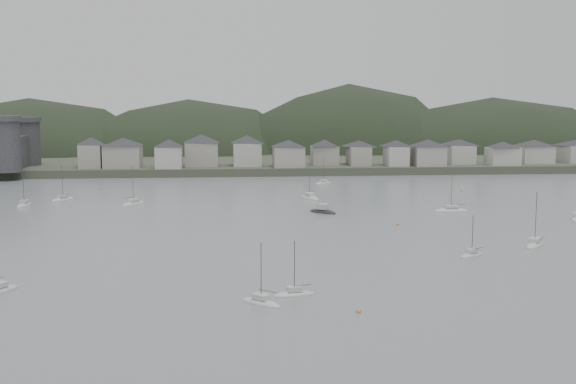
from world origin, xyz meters
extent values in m
plane|color=slate|center=(0.00, 0.00, 0.00)|extent=(900.00, 900.00, 0.00)
cube|color=#383D2D|center=(0.00, 295.00, 1.50)|extent=(900.00, 250.00, 3.00)
ellipsoid|color=black|center=(-110.87, 271.94, -10.14)|extent=(138.98, 92.48, 81.13)
ellipsoid|color=black|center=(-32.30, 272.87, -9.97)|extent=(132.08, 90.41, 79.74)
ellipsoid|color=black|center=(50.65, 272.93, -12.68)|extent=(133.88, 88.37, 101.41)
ellipsoid|color=black|center=(125.95, 267.91, -10.32)|extent=(165.81, 81.78, 82.55)
cylinder|color=#333235|center=(-92.00, 166.00, 12.00)|extent=(10.00, 10.00, 18.00)
cylinder|color=#333235|center=(-92.00, 194.00, 11.50)|extent=(10.00, 10.00, 17.00)
cube|color=#333235|center=(-92.00, 180.00, 9.00)|extent=(3.50, 30.00, 12.00)
cube|color=#9C988F|center=(-65.00, 181.96, 7.29)|extent=(8.34, 12.91, 8.59)
pyramid|color=#2A2A2F|center=(-65.00, 181.96, 13.09)|extent=(15.78, 15.78, 3.01)
cube|color=#9C988F|center=(-53.32, 181.32, 7.18)|extent=(13.68, 13.35, 8.36)
pyramid|color=#2A2A2F|center=(-53.32, 181.32, 12.82)|extent=(20.07, 20.07, 2.93)
cube|color=#B8B5AC|center=(-35.57, 176.02, 7.04)|extent=(9.78, 10.20, 8.08)
pyramid|color=#2A2A2F|center=(-35.57, 176.02, 12.49)|extent=(14.83, 14.83, 2.83)
cube|color=#9C988F|center=(-23.51, 185.65, 7.55)|extent=(12.59, 13.33, 9.09)
pyramid|color=#2A2A2F|center=(-23.51, 185.65, 13.68)|extent=(19.24, 19.24, 3.18)
cube|color=#B8B5AC|center=(-5.75, 184.10, 7.43)|extent=(10.74, 12.17, 8.87)
pyramid|color=#2A2A2F|center=(-5.75, 184.10, 13.42)|extent=(17.01, 17.01, 3.10)
cube|color=#9C988F|center=(9.92, 177.53, 6.85)|extent=(11.63, 12.09, 7.69)
pyramid|color=#2A2A2F|center=(9.92, 177.53, 12.04)|extent=(17.61, 17.61, 2.69)
cube|color=#9C988F|center=(25.25, 186.19, 6.72)|extent=(10.37, 9.35, 7.44)
pyramid|color=#2A2A2F|center=(25.25, 186.19, 11.74)|extent=(14.65, 14.65, 2.60)
cube|color=#9C988F|center=(38.63, 183.79, 6.61)|extent=(8.24, 12.20, 7.22)
pyramid|color=#2A2A2F|center=(38.63, 183.79, 11.48)|extent=(15.17, 15.17, 2.53)
cube|color=#B8B5AC|center=(52.50, 178.55, 6.73)|extent=(8.06, 10.91, 7.46)
pyramid|color=#2A2A2F|center=(52.50, 178.55, 11.77)|extent=(14.08, 14.08, 2.61)
cube|color=#9C988F|center=(64.81, 177.06, 6.83)|extent=(11.73, 11.78, 7.66)
pyramid|color=#2A2A2F|center=(64.81, 177.06, 12.00)|extent=(17.46, 17.46, 2.68)
cube|color=#B8B5AC|center=(80.64, 186.91, 6.67)|extent=(10.19, 13.02, 7.33)
pyramid|color=#2A2A2F|center=(80.64, 186.91, 11.62)|extent=(17.23, 17.23, 2.57)
cube|color=#B8B5AC|center=(95.55, 178.06, 6.44)|extent=(11.70, 9.81, 6.88)
pyramid|color=#2A2A2F|center=(95.55, 178.06, 11.08)|extent=(15.97, 15.97, 2.41)
cube|color=#B8B5AC|center=(112.40, 186.91, 6.50)|extent=(12.83, 12.48, 7.00)
pyramid|color=#2A2A2F|center=(112.40, 186.91, 11.22)|extent=(18.79, 18.79, 2.45)
cube|color=#B8B5AC|center=(130.73, 187.42, 6.48)|extent=(11.07, 13.50, 6.97)
pyramid|color=#2A2A2F|center=(130.73, 187.42, 11.19)|extent=(18.25, 18.25, 2.44)
ellipsoid|color=beige|center=(-5.81, 4.18, 0.05)|extent=(6.43, 3.21, 1.23)
cube|color=beige|center=(-5.81, 4.18, 0.97)|extent=(2.39, 1.77, 0.70)
cylinder|color=#3F3F42|center=(-5.81, 4.18, 4.05)|extent=(0.12, 0.12, 7.70)
cylinder|color=#3F3F42|center=(-4.72, 3.95, 1.52)|extent=(2.73, 0.68, 0.10)
ellipsoid|color=beige|center=(18.95, 145.42, 0.05)|extent=(6.95, 5.83, 1.39)
cube|color=beige|center=(18.95, 145.42, 1.04)|extent=(2.87, 2.65, 0.70)
cylinder|color=#3F3F42|center=(18.95, 145.42, 4.54)|extent=(0.12, 0.12, 8.68)
cylinder|color=#3F3F42|center=(17.93, 146.15, 1.59)|extent=(2.61, 1.89, 0.10)
ellipsoid|color=beige|center=(-10.75, 0.34, 0.05)|extent=(6.31, 6.03, 1.32)
cube|color=beige|center=(-10.75, 0.34, 1.01)|extent=(2.69, 2.64, 0.70)
cylinder|color=#3F3F42|center=(-10.75, 0.34, 4.34)|extent=(0.12, 0.12, 8.28)
cylinder|color=#3F3F42|center=(-9.87, 1.14, 1.56)|extent=(2.27, 2.09, 0.10)
ellipsoid|color=beige|center=(-68.63, 99.98, 0.05)|extent=(3.38, 8.51, 1.66)
cube|color=beige|center=(-68.63, 99.98, 1.18)|extent=(2.08, 3.06, 0.70)
cylinder|color=#3F3F42|center=(-68.63, 99.98, 5.39)|extent=(0.12, 0.12, 10.38)
cylinder|color=#3F3F42|center=(-68.50, 98.50, 1.73)|extent=(0.43, 3.73, 0.10)
ellipsoid|color=beige|center=(41.97, 79.25, 0.05)|extent=(8.88, 2.93, 1.77)
cube|color=beige|center=(41.97, 79.25, 1.24)|extent=(3.12, 1.98, 0.70)
cylinder|color=#3F3F42|center=(41.97, 79.25, 5.73)|extent=(0.12, 0.12, 11.07)
cylinder|color=#3F3F42|center=(43.57, 79.27, 1.79)|extent=(3.98, 0.14, 0.10)
ellipsoid|color=beige|center=(-39.79, 99.78, 0.05)|extent=(7.18, 8.31, 1.68)
cube|color=beige|center=(-39.79, 99.78, 1.19)|extent=(3.24, 3.45, 0.70)
cylinder|color=#3F3F42|center=(-39.79, 99.78, 5.44)|extent=(0.12, 0.12, 10.47)
cylinder|color=#3F3F42|center=(-40.70, 100.99, 1.74)|extent=(2.35, 3.07, 0.10)
ellipsoid|color=beige|center=(-60.71, 110.20, 0.05)|extent=(6.94, 7.69, 1.57)
cube|color=beige|center=(-60.71, 110.20, 1.14)|extent=(3.09, 3.23, 0.70)
cylinder|color=#3F3F42|center=(-60.71, 110.20, 5.12)|extent=(0.12, 0.12, 9.84)
cylinder|color=#3F3F42|center=(-59.81, 109.11, 1.69)|extent=(2.32, 2.80, 0.10)
ellipsoid|color=beige|center=(9.39, 107.60, 0.05)|extent=(6.25, 10.11, 1.93)
cube|color=beige|center=(9.39, 107.60, 1.31)|extent=(3.16, 3.90, 0.70)
cylinder|color=#3F3F42|center=(9.39, 107.60, 6.22)|extent=(0.12, 0.12, 12.05)
cylinder|color=#3F3F42|center=(9.99, 109.22, 1.86)|extent=(1.61, 4.10, 0.10)
ellipsoid|color=beige|center=(43.88, 35.21, 0.05)|extent=(7.16, 7.99, 1.63)
cube|color=beige|center=(43.88, 35.21, 1.17)|extent=(3.19, 3.35, 0.70)
cylinder|color=#3F3F42|center=(43.88, 35.21, 5.30)|extent=(0.12, 0.12, 10.21)
cylinder|color=#3F3F42|center=(44.81, 34.07, 1.72)|extent=(2.39, 2.92, 0.10)
cylinder|color=#3F3F42|center=(66.68, 65.57, 1.83)|extent=(2.03, 3.77, 0.10)
ellipsoid|color=beige|center=(28.63, 27.44, 0.05)|extent=(5.83, 4.66, 1.15)
cube|color=beige|center=(28.63, 27.44, 0.93)|extent=(2.38, 2.15, 0.70)
cylinder|color=#3F3F42|center=(28.63, 27.44, 3.79)|extent=(0.12, 0.12, 7.19)
cylinder|color=#3F3F42|center=(29.50, 26.88, 1.48)|extent=(2.23, 1.49, 0.10)
ellipsoid|color=black|center=(9.30, 80.38, 0.05)|extent=(7.56, 7.95, 1.78)
cube|color=beige|center=(9.30, 80.38, 1.59)|extent=(3.30, 3.31, 1.40)
cylinder|color=#3F3F42|center=(9.30, 80.38, 2.49)|extent=(0.10, 0.10, 1.20)
sphere|color=#D17F45|center=(1.69, -4.87, 0.15)|extent=(0.70, 0.70, 0.70)
sphere|color=#D17F45|center=(-54.12, 133.40, 0.15)|extent=(0.70, 0.70, 0.70)
sphere|color=#D17F45|center=(58.50, 119.31, 0.15)|extent=(0.70, 0.70, 0.70)
sphere|color=#D17F45|center=(23.56, 60.93, 0.15)|extent=(0.70, 0.70, 0.70)
camera|label=1|loc=(-15.97, -93.30, 27.01)|focal=44.16mm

